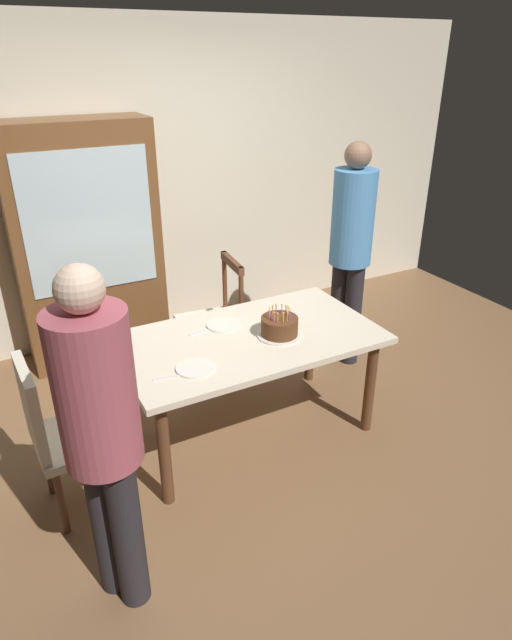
# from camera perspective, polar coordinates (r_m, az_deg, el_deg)

# --- Properties ---
(ground) EXTENTS (6.40, 6.40, 0.00)m
(ground) POSITION_cam_1_polar(r_m,az_deg,el_deg) (3.79, -0.68, -11.44)
(ground) COLOR brown
(back_wall) EXTENTS (6.40, 0.10, 2.60)m
(back_wall) POSITION_cam_1_polar(r_m,az_deg,el_deg) (4.82, -11.26, 13.65)
(back_wall) COLOR beige
(back_wall) RESTS_ON ground
(dining_table) EXTENTS (1.62, 0.92, 0.73)m
(dining_table) POSITION_cam_1_polar(r_m,az_deg,el_deg) (3.43, -0.74, -2.97)
(dining_table) COLOR beige
(dining_table) RESTS_ON ground
(birthday_cake) EXTENTS (0.28, 0.28, 0.19)m
(birthday_cake) POSITION_cam_1_polar(r_m,az_deg,el_deg) (3.37, 2.48, -0.74)
(birthday_cake) COLOR silver
(birthday_cake) RESTS_ON dining_table
(plate_near_celebrant) EXTENTS (0.22, 0.22, 0.01)m
(plate_near_celebrant) POSITION_cam_1_polar(r_m,az_deg,el_deg) (3.07, -6.41, -5.04)
(plate_near_celebrant) COLOR silver
(plate_near_celebrant) RESTS_ON dining_table
(plate_far_side) EXTENTS (0.22, 0.22, 0.01)m
(plate_far_side) POSITION_cam_1_polar(r_m,az_deg,el_deg) (3.52, -3.46, -0.50)
(plate_far_side) COLOR silver
(plate_far_side) RESTS_ON dining_table
(fork_near_celebrant) EXTENTS (0.18, 0.04, 0.01)m
(fork_near_celebrant) POSITION_cam_1_polar(r_m,az_deg,el_deg) (3.01, -9.11, -5.96)
(fork_near_celebrant) COLOR silver
(fork_near_celebrant) RESTS_ON dining_table
(fork_far_side) EXTENTS (0.18, 0.04, 0.01)m
(fork_far_side) POSITION_cam_1_polar(r_m,az_deg,el_deg) (3.45, -5.73, -1.24)
(fork_far_side) COLOR silver
(fork_far_side) RESTS_ON dining_table
(chair_spindle_back) EXTENTS (0.48, 0.48, 0.95)m
(chair_spindle_back) POSITION_cam_1_polar(r_m,az_deg,el_deg) (4.17, -4.58, -0.26)
(chair_spindle_back) COLOR beige
(chair_spindle_back) RESTS_ON ground
(chair_upholstered) EXTENTS (0.47, 0.46, 0.95)m
(chair_upholstered) POSITION_cam_1_polar(r_m,az_deg,el_deg) (3.10, -19.94, -10.82)
(chair_upholstered) COLOR beige
(chair_upholstered) RESTS_ON ground
(person_celebrant) EXTENTS (0.32, 0.32, 1.67)m
(person_celebrant) POSITION_cam_1_polar(r_m,az_deg,el_deg) (2.33, -15.92, -11.07)
(person_celebrant) COLOR #262328
(person_celebrant) RESTS_ON ground
(person_guest) EXTENTS (0.32, 0.32, 1.76)m
(person_guest) POSITION_cam_1_polar(r_m,az_deg,el_deg) (4.24, 9.94, 7.92)
(person_guest) COLOR #262328
(person_guest) RESTS_ON ground
(china_cabinet) EXTENTS (1.10, 0.45, 1.90)m
(china_cabinet) POSITION_cam_1_polar(r_m,az_deg,el_deg) (4.50, -17.31, 7.43)
(china_cabinet) COLOR brown
(china_cabinet) RESTS_ON ground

